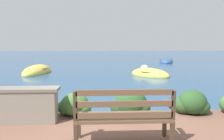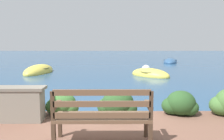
{
  "view_description": "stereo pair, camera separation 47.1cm",
  "coord_description": "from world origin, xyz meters",
  "px_view_note": "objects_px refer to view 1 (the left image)",
  "views": [
    {
      "loc": [
        -0.07,
        -4.98,
        1.85
      ],
      "look_at": [
        0.5,
        6.88,
        0.31
      ],
      "focal_mm": 35.0,
      "sensor_mm": 36.0,
      "label": 1
    },
    {
      "loc": [
        0.4,
        -4.99,
        1.85
      ],
      "look_at": [
        0.5,
        6.88,
        0.31
      ],
      "focal_mm": 35.0,
      "sensor_mm": 36.0,
      "label": 2
    }
  ],
  "objects_px": {
    "rowboat_nearest": "(150,75)",
    "rowboat_far": "(166,62)",
    "park_bench": "(124,115)",
    "rowboat_mid": "(37,72)",
    "mooring_buoy": "(144,69)"
  },
  "relations": [
    {
      "from": "park_bench",
      "to": "rowboat_mid",
      "type": "height_order",
      "value": "park_bench"
    },
    {
      "from": "park_bench",
      "to": "rowboat_far",
      "type": "distance_m",
      "value": 16.92
    },
    {
      "from": "rowboat_nearest",
      "to": "rowboat_far",
      "type": "xyz_separation_m",
      "value": [
        3.18,
        7.62,
        -0.01
      ]
    },
    {
      "from": "rowboat_mid",
      "to": "mooring_buoy",
      "type": "bearing_deg",
      "value": 107.04
    },
    {
      "from": "rowboat_mid",
      "to": "mooring_buoy",
      "type": "relative_size",
      "value": 5.13
    },
    {
      "from": "rowboat_nearest",
      "to": "mooring_buoy",
      "type": "relative_size",
      "value": 4.07
    },
    {
      "from": "rowboat_nearest",
      "to": "rowboat_mid",
      "type": "relative_size",
      "value": 0.79
    },
    {
      "from": "rowboat_mid",
      "to": "mooring_buoy",
      "type": "xyz_separation_m",
      "value": [
        6.6,
        0.96,
        0.02
      ]
    },
    {
      "from": "mooring_buoy",
      "to": "park_bench",
      "type": "bearing_deg",
      "value": -102.9
    },
    {
      "from": "rowboat_nearest",
      "to": "mooring_buoy",
      "type": "bearing_deg",
      "value": -48.72
    },
    {
      "from": "rowboat_nearest",
      "to": "rowboat_mid",
      "type": "xyz_separation_m",
      "value": [
        -6.46,
        1.28,
        0.01
      ]
    },
    {
      "from": "rowboat_mid",
      "to": "rowboat_far",
      "type": "distance_m",
      "value": 11.54
    },
    {
      "from": "park_bench",
      "to": "mooring_buoy",
      "type": "relative_size",
      "value": 2.6
    },
    {
      "from": "park_bench",
      "to": "rowboat_mid",
      "type": "bearing_deg",
      "value": 105.78
    },
    {
      "from": "park_bench",
      "to": "rowboat_far",
      "type": "bearing_deg",
      "value": 63.56
    }
  ]
}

